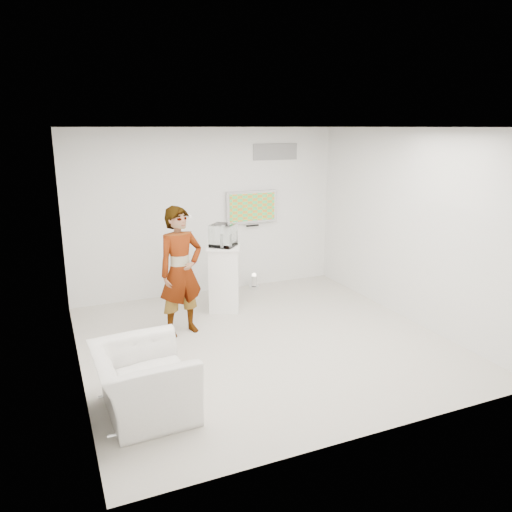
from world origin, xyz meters
The scene contains 10 objects.
room centered at (0.00, 0.00, 1.50)m, with size 5.01×5.01×3.00m.
tv centered at (0.85, 2.45, 1.55)m, with size 1.00×0.08×0.60m, color #BABABE.
logo_decal centered at (1.35, 2.49, 2.55)m, with size 0.90×0.02×0.30m, color gray.
person centered at (-0.98, 0.76, 0.96)m, with size 0.70×0.46×1.92m, color silver.
armchair centered at (-1.94, -1.19, 0.37)m, with size 1.13×0.99×0.73m, color silver.
pedestal centered at (-0.08, 1.44, 0.55)m, with size 0.53×0.53×1.10m, color white.
floor_uplight centered at (0.81, 2.25, 0.15)m, with size 0.19×0.19×0.30m, color white.
vitrine centered at (-0.08, 1.44, 1.28)m, with size 0.37×0.37×0.37m, color white.
console centered at (-0.08, 1.44, 1.21)m, with size 0.05×0.16×0.21m, color white.
wii_remote centered at (-0.78, 0.97, 1.73)m, with size 0.04×0.15×0.04m, color white.
Camera 1 is at (-2.73, -6.09, 3.01)m, focal length 35.00 mm.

